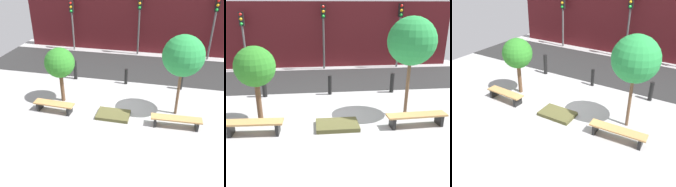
# 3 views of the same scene
# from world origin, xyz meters

# --- Properties ---
(ground_plane) EXTENTS (18.00, 18.00, 0.00)m
(ground_plane) POSITION_xyz_m (0.00, 0.00, 0.00)
(ground_plane) COLOR #9C9C9C
(road_strip) EXTENTS (18.00, 4.20, 0.01)m
(road_strip) POSITION_xyz_m (0.00, 4.92, 0.01)
(road_strip) COLOR #262626
(road_strip) RESTS_ON ground
(building_facade) EXTENTS (16.20, 0.50, 3.96)m
(building_facade) POSITION_xyz_m (0.00, 8.04, 1.98)
(building_facade) COLOR #511419
(building_facade) RESTS_ON ground
(bench_left) EXTENTS (1.80, 0.51, 0.44)m
(bench_left) POSITION_xyz_m (-2.59, -0.81, 0.32)
(bench_left) COLOR black
(bench_left) RESTS_ON ground
(bench_right) EXTENTS (2.00, 0.49, 0.43)m
(bench_right) POSITION_xyz_m (2.59, -0.81, 0.32)
(bench_right) COLOR black
(bench_right) RESTS_ON ground
(planter_bed) EXTENTS (1.39, 0.89, 0.14)m
(planter_bed) POSITION_xyz_m (0.00, -0.61, 0.07)
(planter_bed) COLOR #4C4B28
(planter_bed) RESTS_ON ground
(tree_behind_left_bench) EXTENTS (1.33, 1.33, 2.57)m
(tree_behind_left_bench) POSITION_xyz_m (-2.59, 0.19, 1.88)
(tree_behind_left_bench) COLOR brown
(tree_behind_left_bench) RESTS_ON ground
(tree_behind_right_bench) EXTENTS (1.63, 1.63, 3.46)m
(tree_behind_right_bench) POSITION_xyz_m (2.59, 0.19, 2.63)
(tree_behind_right_bench) COLOR brown
(tree_behind_right_bench) RESTS_ON ground
(bollard_far_left) EXTENTS (0.19, 0.19, 1.08)m
(bollard_far_left) POSITION_xyz_m (-2.83, 2.57, 0.54)
(bollard_far_left) COLOR black
(bollard_far_left) RESTS_ON ground
(bollard_left) EXTENTS (0.16, 0.16, 0.85)m
(bollard_left) POSITION_xyz_m (0.00, 2.57, 0.43)
(bollard_left) COLOR black
(bollard_left) RESTS_ON ground
(bollard_center) EXTENTS (0.18, 0.18, 0.88)m
(bollard_center) POSITION_xyz_m (2.83, 2.57, 0.44)
(bollard_center) COLOR black
(bollard_center) RESTS_ON ground
(traffic_light_west) EXTENTS (0.28, 0.27, 3.39)m
(traffic_light_west) POSITION_xyz_m (-4.65, 7.30, 2.36)
(traffic_light_west) COLOR #5F5F5F
(traffic_light_west) RESTS_ON ground
(traffic_light_mid_west) EXTENTS (0.28, 0.27, 3.79)m
(traffic_light_mid_west) POSITION_xyz_m (0.00, 7.30, 2.61)
(traffic_light_mid_west) COLOR #4E4E4E
(traffic_light_mid_west) RESTS_ON ground
(traffic_light_mid_east) EXTENTS (0.28, 0.27, 3.84)m
(traffic_light_mid_east) POSITION_xyz_m (4.65, 7.30, 2.65)
(traffic_light_mid_east) COLOR #5A5A5A
(traffic_light_mid_east) RESTS_ON ground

